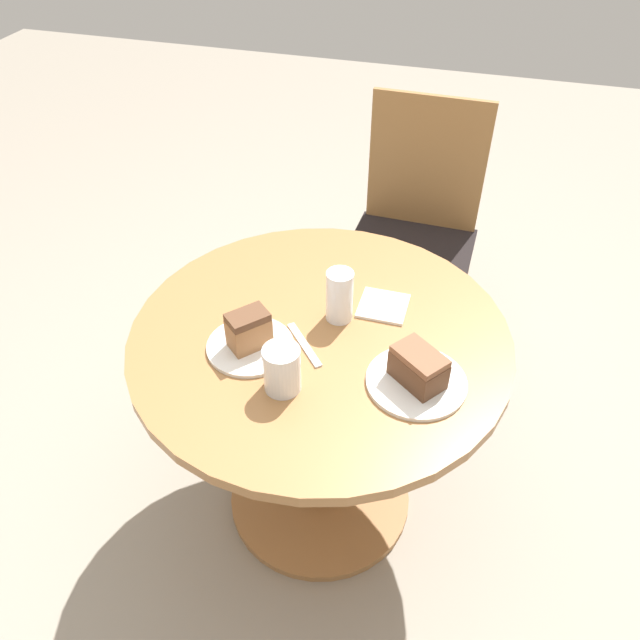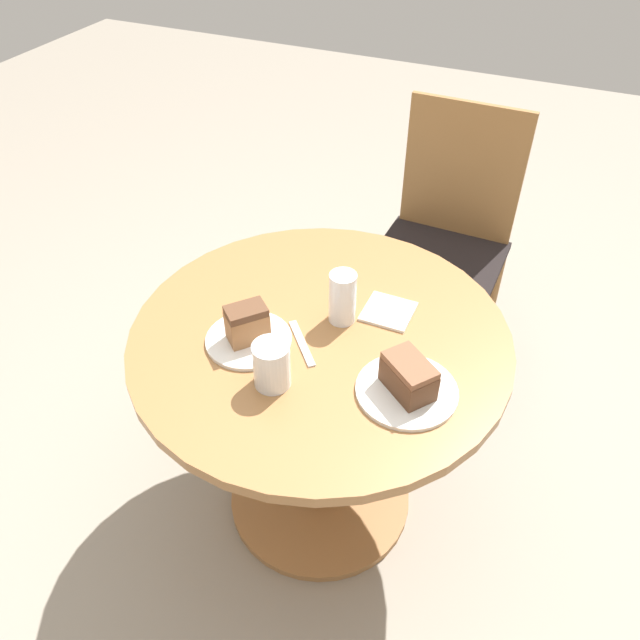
# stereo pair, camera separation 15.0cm
# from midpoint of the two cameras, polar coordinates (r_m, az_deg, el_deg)

# --- Properties ---
(ground_plane) EXTENTS (8.00, 8.00, 0.00)m
(ground_plane) POSITION_cam_midpoint_polar(r_m,az_deg,el_deg) (2.08, -2.15, -15.97)
(ground_plane) COLOR gray
(table) EXTENTS (0.94, 0.94, 0.71)m
(table) POSITION_cam_midpoint_polar(r_m,az_deg,el_deg) (1.67, -2.58, -6.52)
(table) COLOR #9E6B3D
(table) RESTS_ON ground_plane
(chair) EXTENTS (0.46, 0.49, 0.94)m
(chair) POSITION_cam_midpoint_polar(r_m,az_deg,el_deg) (2.31, 6.65, 7.80)
(chair) COLOR olive
(chair) RESTS_ON ground_plane
(plate_near) EXTENTS (0.21, 0.21, 0.01)m
(plate_near) POSITION_cam_midpoint_polar(r_m,az_deg,el_deg) (1.50, -9.25, -2.48)
(plate_near) COLOR silver
(plate_near) RESTS_ON table
(plate_far) EXTENTS (0.23, 0.23, 0.01)m
(plate_far) POSITION_cam_midpoint_polar(r_m,az_deg,el_deg) (1.41, 5.79, -5.78)
(plate_far) COLOR silver
(plate_far) RESTS_ON table
(cake_slice_near) EXTENTS (0.11, 0.11, 0.09)m
(cake_slice_near) POSITION_cam_midpoint_polar(r_m,az_deg,el_deg) (1.47, -9.46, -1.02)
(cake_slice_near) COLOR #9E6B42
(cake_slice_near) RESTS_ON plate_near
(cake_slice_far) EXTENTS (0.14, 0.13, 0.08)m
(cake_slice_far) POSITION_cam_midpoint_polar(r_m,az_deg,el_deg) (1.37, 5.92, -4.46)
(cake_slice_far) COLOR brown
(cake_slice_far) RESTS_ON plate_far
(glass_lemonade) EXTENTS (0.07, 0.07, 0.14)m
(glass_lemonade) POSITION_cam_midpoint_polar(r_m,az_deg,el_deg) (1.53, -1.01, 1.94)
(glass_lemonade) COLOR beige
(glass_lemonade) RESTS_ON table
(glass_water) EXTENTS (0.08, 0.08, 0.11)m
(glass_water) POSITION_cam_midpoint_polar(r_m,az_deg,el_deg) (1.37, -6.63, -4.80)
(glass_water) COLOR silver
(glass_water) RESTS_ON table
(napkin_stack) EXTENTS (0.12, 0.12, 0.01)m
(napkin_stack) POSITION_cam_midpoint_polar(r_m,az_deg,el_deg) (1.60, 3.14, 1.18)
(napkin_stack) COLOR silver
(napkin_stack) RESTS_ON table
(fork) EXTENTS (0.12, 0.14, 0.00)m
(fork) POSITION_cam_midpoint_polar(r_m,az_deg,el_deg) (1.49, -4.33, -2.39)
(fork) COLOR silver
(fork) RESTS_ON table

